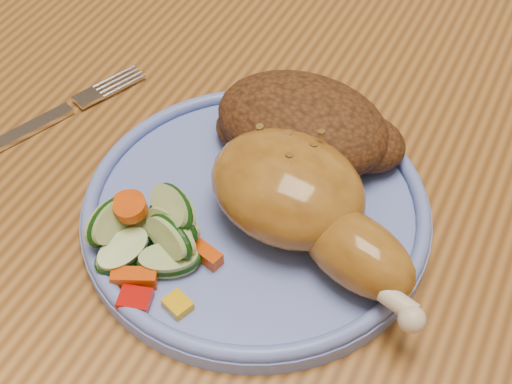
% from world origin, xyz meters
% --- Properties ---
extents(dining_table, '(0.90, 1.40, 0.75)m').
position_xyz_m(dining_table, '(0.00, 0.00, 0.67)').
color(dining_table, '#915C27').
rests_on(dining_table, ground).
extents(chair_far, '(0.42, 0.42, 0.91)m').
position_xyz_m(chair_far, '(0.00, 0.63, 0.49)').
color(chair_far, '#4C2D16').
rests_on(chair_far, ground).
extents(plate, '(0.23, 0.23, 0.01)m').
position_xyz_m(plate, '(-0.04, -0.08, 0.76)').
color(plate, '#6178D0').
rests_on(plate, dining_table).
extents(plate_rim, '(0.23, 0.23, 0.01)m').
position_xyz_m(plate_rim, '(-0.04, -0.08, 0.77)').
color(plate_rim, '#6178D0').
rests_on(plate_rim, plate).
extents(chicken_leg, '(0.17, 0.11, 0.06)m').
position_xyz_m(chicken_leg, '(-0.01, -0.09, 0.79)').
color(chicken_leg, '#A26921').
rests_on(chicken_leg, plate).
extents(rice_pilaf, '(0.14, 0.09, 0.05)m').
position_xyz_m(rice_pilaf, '(-0.04, -0.02, 0.78)').
color(rice_pilaf, '#4F2B13').
rests_on(rice_pilaf, plate).
extents(vegetable_pile, '(0.09, 0.09, 0.04)m').
position_xyz_m(vegetable_pile, '(-0.09, -0.14, 0.78)').
color(vegetable_pile, '#A50A05').
rests_on(vegetable_pile, plate).
extents(fork, '(0.07, 0.15, 0.00)m').
position_xyz_m(fork, '(-0.23, -0.08, 0.75)').
color(fork, silver).
rests_on(fork, dining_table).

